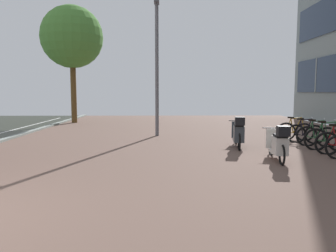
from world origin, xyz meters
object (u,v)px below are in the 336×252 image
bicycle_rack_04 (327,139)px  scooter_near (278,144)px  bicycle_rack_06 (305,134)px  street_tree (72,37)px  scooter_mid (238,133)px  bicycle_rack_05 (317,136)px  lamp_post (157,60)px  bicycle_rack_07 (295,131)px

bicycle_rack_04 → scooter_near: size_ratio=0.77×
bicycle_rack_06 → street_tree: 13.22m
scooter_near → scooter_mid: scooter_mid is taller
bicycle_rack_04 → bicycle_rack_06: bicycle_rack_04 is taller
bicycle_rack_05 → street_tree: bearing=140.5°
bicycle_rack_04 → lamp_post: size_ratio=0.25×
bicycle_rack_07 → scooter_near: (-1.91, -3.63, 0.11)m
bicycle_rack_04 → bicycle_rack_07: 2.13m
bicycle_rack_06 → scooter_mid: bearing=-159.5°
bicycle_rack_04 → bicycle_rack_05: 0.71m
bicycle_rack_06 → bicycle_rack_07: (-0.05, 0.71, -0.00)m
bicycle_rack_07 → lamp_post: bearing=166.1°
street_tree → bicycle_rack_06: bearing=-37.2°
bicycle_rack_06 → bicycle_rack_07: 0.71m
bicycle_rack_04 → bicycle_rack_06: bearing=92.1°
bicycle_rack_04 → scooter_near: (-2.02, -1.51, 0.10)m
street_tree → lamp_post: bearing=-49.3°
scooter_mid → lamp_post: bearing=131.7°
bicycle_rack_06 → bicycle_rack_07: size_ratio=1.02×
bicycle_rack_05 → street_tree: size_ratio=0.18×
bicycle_rack_07 → street_tree: (-9.87, 6.83, 4.43)m
bicycle_rack_04 → bicycle_rack_06: (-0.05, 1.42, -0.01)m
bicycle_rack_04 → lamp_post: bearing=146.8°
bicycle_rack_04 → bicycle_rack_05: size_ratio=1.13×
bicycle_rack_05 → street_tree: (-9.99, 8.25, 4.42)m
bicycle_rack_07 → scooter_near: 4.10m
bicycle_rack_04 → street_tree: size_ratio=0.21×
bicycle_rack_05 → bicycle_rack_07: bearing=95.1°
scooter_near → street_tree: size_ratio=0.27×
bicycle_rack_04 → bicycle_rack_06: 1.42m
scooter_near → bicycle_rack_06: bearing=56.0°
bicycle_rack_05 → scooter_near: bearing=-132.7°
bicycle_rack_06 → street_tree: bearing=142.8°
bicycle_rack_06 → scooter_mid: 2.70m
lamp_post → bicycle_rack_05: bearing=-27.2°
bicycle_rack_06 → street_tree: (-9.92, 7.54, 4.42)m
bicycle_rack_06 → scooter_near: size_ratio=0.70×
bicycle_rack_07 → scooter_mid: scooter_mid is taller
bicycle_rack_05 → bicycle_rack_07: (-0.13, 1.42, -0.01)m
bicycle_rack_06 → lamp_post: (-5.12, 1.96, 2.65)m
scooter_near → bicycle_rack_05: bearing=47.3°
bicycle_rack_06 → scooter_mid: (-2.53, -0.95, 0.14)m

